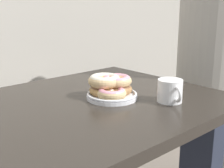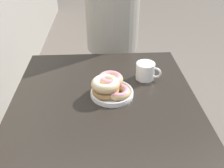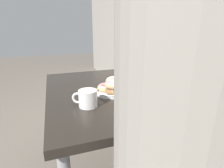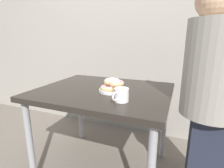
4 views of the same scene
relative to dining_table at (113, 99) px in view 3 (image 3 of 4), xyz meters
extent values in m
cube|color=#9E998E|center=(0.00, 0.82, 0.63)|extent=(8.00, 0.05, 2.60)
cube|color=#28231E|center=(0.00, 0.00, 0.06)|extent=(1.05, 0.85, 0.04)
cylinder|color=#99999E|center=(-0.47, -0.37, -0.31)|extent=(0.05, 0.05, 0.71)
cylinder|color=#99999E|center=(-0.47, 0.37, -0.31)|extent=(0.05, 0.05, 0.71)
cylinder|color=white|center=(0.09, -0.04, 0.09)|extent=(0.20, 0.20, 0.01)
torus|color=white|center=(0.09, -0.04, 0.10)|extent=(0.20, 0.20, 0.01)
torus|color=#9E7042|center=(0.12, -0.03, 0.11)|extent=(0.15, 0.15, 0.03)
torus|color=brown|center=(0.12, -0.03, 0.12)|extent=(0.14, 0.14, 0.03)
torus|color=#B2844C|center=(0.08, -0.01, 0.11)|extent=(0.16, 0.16, 0.03)
torus|color=brown|center=(0.08, -0.01, 0.12)|extent=(0.15, 0.15, 0.03)
torus|color=#D6B27A|center=(0.06, -0.06, 0.11)|extent=(0.12, 0.12, 0.04)
torus|color=pink|center=(0.06, -0.06, 0.12)|extent=(0.11, 0.11, 0.03)
torus|color=#D6B27A|center=(0.12, -0.03, 0.15)|extent=(0.17, 0.17, 0.04)
torus|color=pink|center=(0.12, -0.03, 0.16)|extent=(0.16, 0.16, 0.03)
torus|color=#D6B27A|center=(0.08, -0.01, 0.15)|extent=(0.17, 0.17, 0.04)
torus|color=silver|center=(0.08, -0.01, 0.16)|extent=(0.16, 0.16, 0.03)
cylinder|color=white|center=(0.23, -0.21, 0.13)|extent=(0.10, 0.10, 0.09)
cylinder|color=#382114|center=(0.23, -0.21, 0.16)|extent=(0.08, 0.08, 0.00)
torus|color=white|center=(0.21, -0.26, 0.13)|extent=(0.04, 0.06, 0.06)
cylinder|color=gray|center=(0.76, -0.08, 0.31)|extent=(0.35, 0.35, 0.57)
camera|label=1|loc=(-0.71, -0.91, 0.46)|focal=50.00mm
camera|label=2|loc=(-0.87, 0.02, 0.77)|focal=40.00mm
camera|label=3|loc=(1.05, -0.37, 0.47)|focal=28.00mm
camera|label=4|loc=(0.57, -1.24, 0.48)|focal=28.00mm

